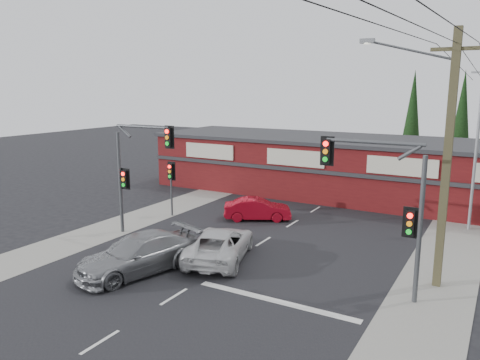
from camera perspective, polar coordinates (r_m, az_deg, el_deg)
The scene contains 18 objects.
ground at distance 20.79m, azimuth -2.72°, elevation -10.88°, with size 120.00×120.00×0.00m, color black.
road_strip at distance 24.88m, azimuth 3.54°, elevation -7.10°, with size 14.00×70.00×0.01m, color black.
verge_left at distance 29.47m, azimuth -11.47°, elevation -4.36°, with size 3.00×70.00×0.02m, color gray.
verge_right at distance 22.67m, azimuth 23.47°, elevation -9.89°, with size 3.00×70.00×0.02m, color gray.
stop_line at distance 18.02m, azimuth 4.33°, elevation -14.47°, with size 6.50×0.35×0.01m, color silver.
white_suv at distance 21.76m, azimuth -2.47°, elevation -7.80°, with size 2.41×5.23×1.45m, color silver.
silver_suv at distance 20.72m, azimuth -12.27°, elevation -8.82°, with size 2.26×5.56×1.61m, color gray.
red_sedan at distance 28.07m, azimuth 2.15°, elevation -3.56°, with size 1.39×3.97×1.31m, color #9F0919.
lane_dashes at distance 21.27m, azimuth -1.79°, elevation -10.30°, with size 0.12×38.85×0.01m.
shop_building at distance 35.55m, azimuth 10.77°, elevation 1.83°, with size 27.30×8.40×4.22m.
conifer_near at distance 40.85m, azimuth 20.26°, elevation 7.26°, with size 1.80×1.80×9.25m.
conifer_far at distance 42.40m, azimuth 25.42°, elevation 7.00°, with size 1.80×1.80×9.25m.
traffic_mast_left at distance 25.11m, azimuth -12.76°, elevation 2.04°, with size 3.77×0.27×5.97m.
traffic_mast_right at distance 17.98m, azimuth 17.76°, elevation -1.75°, with size 3.96×0.27×5.97m.
pedestal_signal at distance 28.86m, azimuth -8.40°, elevation 0.30°, with size 0.55×0.27×3.38m.
utility_pole at distance 19.44m, azimuth 23.60°, elevation 3.13°, with size 4.38×0.59×10.00m.
steel_pole at distance 28.40m, azimuth 26.89°, elevation 3.72°, with size 1.20×0.16×9.00m.
power_lines at distance 13.92m, azimuth 22.57°, elevation 15.43°, with size 2.01×29.00×1.22m.
Camera 1 is at (10.43, -16.19, 7.82)m, focal length 35.00 mm.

